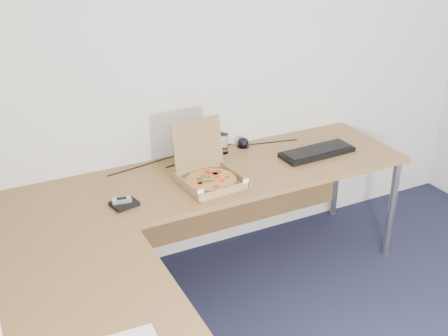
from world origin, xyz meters
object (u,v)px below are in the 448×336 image
drinking_glass (223,144)px  wallet (124,204)px  desk (185,227)px  keyboard (317,152)px  pizza_box (210,177)px

drinking_glass → wallet: bearing=-153.8°
desk → keyboard: bearing=19.8°
desk → wallet: bearing=126.4°
pizza_box → wallet: (-0.52, -0.04, -0.03)m
desk → wallet: 0.37m
desk → pizza_box: pizza_box is taller
desk → wallet: (-0.22, 0.30, 0.04)m
desk → wallet: size_ratio=19.09×
drinking_glass → wallet: drinking_glass is taller
drinking_glass → wallet: 0.86m
desk → drinking_glass: size_ratio=19.67×
pizza_box → keyboard: bearing=-1.4°
drinking_glass → wallet: (-0.77, -0.38, -0.05)m
keyboard → wallet: keyboard is taller
desk → pizza_box: size_ratio=6.76×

